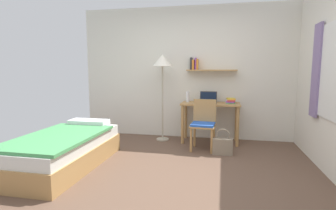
# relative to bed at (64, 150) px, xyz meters

# --- Properties ---
(ground_plane) EXTENTS (5.28, 5.28, 0.00)m
(ground_plane) POSITION_rel_bed_xyz_m (1.51, 0.02, -0.24)
(ground_plane) COLOR brown
(wall_back) EXTENTS (4.40, 0.27, 2.60)m
(wall_back) POSITION_rel_bed_xyz_m (1.52, 2.05, 1.06)
(wall_back) COLOR silver
(wall_back) RESTS_ON ground_plane
(bed) EXTENTS (0.93, 1.86, 0.54)m
(bed) POSITION_rel_bed_xyz_m (0.00, 0.00, 0.00)
(bed) COLOR #B2844C
(bed) RESTS_ON ground_plane
(desk) EXTENTS (1.08, 0.52, 0.75)m
(desk) POSITION_rel_bed_xyz_m (1.95, 1.72, 0.36)
(desk) COLOR #B2844C
(desk) RESTS_ON ground_plane
(desk_chair) EXTENTS (0.44, 0.44, 0.86)m
(desk_chair) POSITION_rel_bed_xyz_m (1.86, 1.24, 0.23)
(desk_chair) COLOR #B2844C
(desk_chair) RESTS_ON ground_plane
(standing_lamp) EXTENTS (0.37, 0.37, 1.65)m
(standing_lamp) POSITION_rel_bed_xyz_m (1.03, 1.69, 1.21)
(standing_lamp) COLOR #B2A893
(standing_lamp) RESTS_ON ground_plane
(laptop) EXTENTS (0.32, 0.22, 0.21)m
(laptop) POSITION_rel_bed_xyz_m (1.90, 1.79, 0.56)
(laptop) COLOR black
(laptop) RESTS_ON desk
(water_bottle) EXTENTS (0.07, 0.07, 0.21)m
(water_bottle) POSITION_rel_bed_xyz_m (1.51, 1.78, 0.61)
(water_bottle) COLOR silver
(water_bottle) RESTS_ON desk
(book_stack) EXTENTS (0.18, 0.25, 0.10)m
(book_stack) POSITION_rel_bed_xyz_m (2.32, 1.74, 0.56)
(book_stack) COLOR #4CA856
(book_stack) RESTS_ON desk
(handbag) EXTENTS (0.32, 0.12, 0.43)m
(handbag) POSITION_rel_bed_xyz_m (2.19, 0.99, -0.09)
(handbag) COLOR gray
(handbag) RESTS_ON ground_plane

